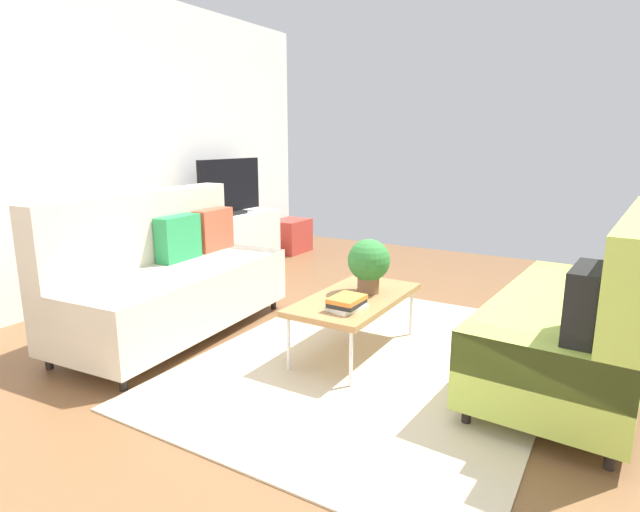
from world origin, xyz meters
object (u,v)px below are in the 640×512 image
object	(u,v)px
table_book_0	(347,307)
vase_1	(201,213)
vase_0	(190,213)
tv	(230,188)
bottle_1	(222,206)
storage_trunk	(290,236)
coffee_table	(355,300)
couch_beige	(169,278)
couch_green	(584,317)
tv_console	(231,241)
potted_plant	(369,263)
bottle_0	(216,208)

from	to	relation	value
table_book_0	vase_1	xyz separation A→B (m)	(1.35, 2.54, 0.27)
vase_0	tv	bearing A→B (deg)	-6.88
vase_1	bottle_1	world-z (taller)	bottle_1
storage_trunk	tv	bearing A→B (deg)	175.84
coffee_table	tv	size ratio (longest dim) A/B	1.10
couch_beige	table_book_0	bearing A→B (deg)	89.43
couch_green	tv_console	world-z (taller)	couch_green
vase_1	coffee_table	bearing A→B (deg)	-113.38
potted_plant	vase_1	world-z (taller)	potted_plant
potted_plant	bottle_0	size ratio (longest dim) A/B	1.75
couch_beige	coffee_table	size ratio (longest dim) A/B	1.78
potted_plant	bottle_0	distance (m)	2.64
tv_console	vase_0	bearing A→B (deg)	175.07
couch_beige	storage_trunk	size ratio (longest dim) A/B	3.77
couch_green	bottle_0	xyz separation A→B (m)	(0.92, 3.78, 0.31)
storage_trunk	bottle_1	xyz separation A→B (m)	(-1.27, 0.06, 0.53)
bottle_0	bottle_1	distance (m)	0.10
tv_console	storage_trunk	bearing A→B (deg)	-5.19
tv_console	tv	size ratio (longest dim) A/B	1.40
vase_1	vase_0	bearing A→B (deg)	180.00
couch_beige	potted_plant	bearing A→B (deg)	104.89
couch_beige	storage_trunk	xyz separation A→B (m)	(2.96, 0.88, -0.23)
potted_plant	coffee_table	bearing A→B (deg)	162.64
coffee_table	potted_plant	bearing A→B (deg)	-17.36
tv_console	couch_beige	bearing A→B (deg)	-152.23
bottle_1	storage_trunk	bearing A→B (deg)	-2.71
couch_green	vase_0	bearing A→B (deg)	84.70
tv	storage_trunk	size ratio (longest dim) A/B	1.92
couch_green	coffee_table	xyz separation A→B (m)	(-0.28, 1.42, -0.05)
tv_console	table_book_0	xyz separation A→B (m)	(-1.76, -2.49, 0.11)
tv	table_book_0	xyz separation A→B (m)	(-1.76, -2.47, -0.52)
vase_1	bottle_0	world-z (taller)	bottle_0
coffee_table	tv_console	distance (m)	2.82
couch_green	couch_beige	bearing A→B (deg)	106.96
vase_0	vase_1	size ratio (longest dim) A/B	1.28
potted_plant	bottle_1	bearing A→B (deg)	63.81
tv_console	bottle_0	size ratio (longest dim) A/B	6.28
tv	storage_trunk	xyz separation A→B (m)	(1.10, -0.08, -0.73)
couch_beige	coffee_table	xyz separation A→B (m)	(0.39, -1.42, -0.05)
couch_green	vase_0	xyz separation A→B (m)	(0.61, 3.87, 0.29)
couch_beige	storage_trunk	distance (m)	3.10
tv	potted_plant	distance (m)	2.79
tv	coffee_table	bearing A→B (deg)	-121.75
couch_beige	vase_1	bearing A→B (deg)	-149.01
tv_console	bottle_0	distance (m)	0.51
tv_console	table_book_0	distance (m)	3.05
couch_green	vase_1	bearing A→B (deg)	82.32
vase_1	tv_console	bearing A→B (deg)	-6.89
vase_1	table_book_0	bearing A→B (deg)	-117.95
tv_console	vase_1	xyz separation A→B (m)	(-0.41, 0.05, 0.39)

